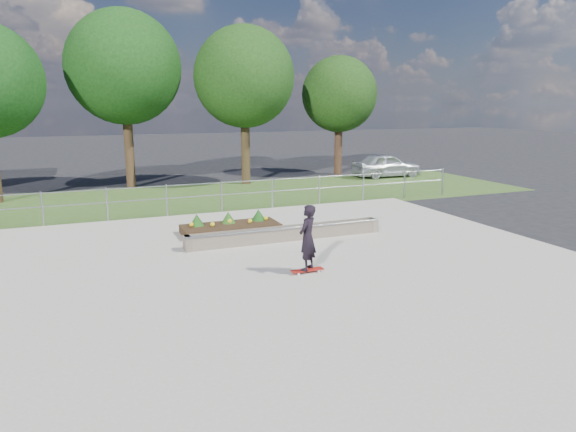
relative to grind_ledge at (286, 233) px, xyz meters
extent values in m
plane|color=black|center=(-0.70, -2.85, -0.26)|extent=(120.00, 120.00, 0.00)
cube|color=#355321|center=(-0.70, 8.15, -0.25)|extent=(30.00, 8.00, 0.02)
cube|color=#A9A496|center=(-0.70, -2.85, -0.23)|extent=(15.00, 15.00, 0.06)
cylinder|color=gray|center=(-6.70, 4.65, 0.34)|extent=(0.06, 0.06, 1.20)
cylinder|color=#989BA0|center=(-4.70, 4.65, 0.34)|extent=(0.06, 0.06, 1.20)
cylinder|color=#909498|center=(-2.70, 4.65, 0.34)|extent=(0.06, 0.06, 1.20)
cylinder|color=gray|center=(-0.70, 4.65, 0.34)|extent=(0.06, 0.06, 1.20)
cylinder|color=#989AA0|center=(1.30, 4.65, 0.34)|extent=(0.06, 0.06, 1.20)
cylinder|color=gray|center=(3.30, 4.65, 0.34)|extent=(0.06, 0.06, 1.20)
cylinder|color=#93969B|center=(5.30, 4.65, 0.34)|extent=(0.06, 0.06, 1.20)
cylinder|color=gray|center=(7.30, 4.65, 0.34)|extent=(0.06, 0.06, 1.20)
cylinder|color=#9B9DA4|center=(9.30, 4.65, 0.34)|extent=(0.06, 0.06, 1.20)
cylinder|color=#919599|center=(-0.70, 4.65, 0.89)|extent=(20.00, 0.04, 0.04)
cylinder|color=#999CA2|center=(-0.70, 4.65, 0.44)|extent=(20.00, 0.04, 0.04)
cylinder|color=#332114|center=(-3.20, 12.15, 1.42)|extent=(0.44, 0.44, 3.38)
sphere|color=black|center=(-3.20, 12.15, 5.36)|extent=(5.25, 5.25, 5.25)
cylinder|color=#302313|center=(2.30, 11.15, 1.31)|extent=(0.44, 0.44, 3.15)
sphere|color=black|center=(2.30, 11.15, 4.99)|extent=(4.90, 4.90, 4.90)
cylinder|color=#321E14|center=(8.30, 12.65, 1.09)|extent=(0.44, 0.44, 2.70)
sphere|color=black|center=(8.30, 12.65, 4.24)|extent=(4.20, 4.20, 4.20)
cube|color=brown|center=(0.00, 0.00, 0.00)|extent=(6.00, 0.40, 0.40)
cylinder|color=gray|center=(0.00, -0.20, 0.20)|extent=(6.00, 0.06, 0.06)
cube|color=brown|center=(-2.90, 0.00, 0.00)|extent=(0.15, 0.42, 0.40)
cube|color=#685B4D|center=(2.90, 0.00, 0.00)|extent=(0.15, 0.42, 0.40)
cube|color=black|center=(-1.25, 1.52, -0.08)|extent=(3.00, 1.20, 0.25)
sphere|color=yellow|center=(-2.45, 1.62, 0.13)|extent=(0.14, 0.14, 0.14)
sphere|color=yellow|center=(-1.85, 1.42, 0.13)|extent=(0.14, 0.14, 0.14)
sphere|color=yellow|center=(-1.25, 1.62, 0.13)|extent=(0.14, 0.14, 0.14)
sphere|color=yellow|center=(-0.65, 1.42, 0.13)|extent=(0.14, 0.14, 0.14)
sphere|color=yellow|center=(-0.05, 1.62, 0.13)|extent=(0.14, 0.14, 0.14)
cone|color=#174614|center=(-2.25, 1.77, 0.23)|extent=(0.44, 0.44, 0.36)
cone|color=#1F4E16|center=(-1.25, 1.77, 0.23)|extent=(0.44, 0.44, 0.36)
cone|color=#134213|center=(-0.25, 1.77, 0.23)|extent=(0.44, 0.44, 0.36)
cylinder|color=silver|center=(-0.92, -3.04, -0.18)|extent=(0.05, 0.03, 0.05)
cylinder|color=white|center=(-0.92, -2.86, -0.18)|extent=(0.05, 0.03, 0.05)
cylinder|color=silver|center=(-0.40, -3.04, -0.18)|extent=(0.05, 0.03, 0.05)
cylinder|color=white|center=(-0.40, -2.86, -0.18)|extent=(0.05, 0.03, 0.05)
cylinder|color=gray|center=(-0.92, -2.95, -0.15)|extent=(0.02, 0.18, 0.02)
cylinder|color=#A2A2A7|center=(-0.40, -2.95, -0.15)|extent=(0.02, 0.18, 0.02)
cube|color=maroon|center=(-0.66, -2.95, -0.13)|extent=(0.80, 0.21, 0.02)
imported|color=black|center=(-0.66, -2.95, 0.66)|extent=(0.68, 0.65, 1.56)
imported|color=#B9BEC3|center=(10.23, 10.58, 0.39)|extent=(3.88, 1.66, 1.31)
camera|label=1|loc=(-5.46, -13.51, 3.72)|focal=32.00mm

